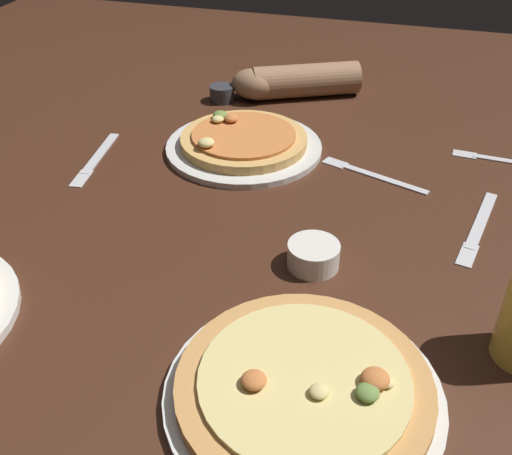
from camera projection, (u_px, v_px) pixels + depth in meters
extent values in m
cube|color=#3D2114|center=(256.00, 246.00, 0.93)|extent=(2.40, 2.40, 0.03)
cylinder|color=silver|center=(303.00, 395.00, 0.67)|extent=(0.32, 0.32, 0.01)
cylinder|color=tan|center=(304.00, 386.00, 0.66)|extent=(0.29, 0.29, 0.02)
cylinder|color=#DBC67A|center=(304.00, 379.00, 0.65)|extent=(0.24, 0.24, 0.01)
ellipsoid|color=olive|center=(368.00, 392.00, 0.62)|extent=(0.03, 0.03, 0.01)
ellipsoid|color=#DBC67A|center=(319.00, 391.00, 0.63)|extent=(0.02, 0.02, 0.01)
ellipsoid|color=#C67038|center=(254.00, 380.00, 0.64)|extent=(0.03, 0.03, 0.01)
ellipsoid|color=#DBC67A|center=(387.00, 382.00, 0.64)|extent=(0.02, 0.02, 0.01)
ellipsoid|color=#C67038|center=(375.00, 378.00, 0.64)|extent=(0.03, 0.03, 0.02)
cylinder|color=silver|center=(244.00, 147.00, 1.16)|extent=(0.30, 0.30, 0.01)
cylinder|color=tan|center=(244.00, 140.00, 1.15)|extent=(0.24, 0.24, 0.02)
cylinder|color=#C67038|center=(244.00, 135.00, 1.14)|extent=(0.20, 0.20, 0.01)
ellipsoid|color=#DBC67A|center=(218.00, 119.00, 1.18)|extent=(0.02, 0.02, 0.01)
ellipsoid|color=#C67038|center=(231.00, 118.00, 1.18)|extent=(0.03, 0.03, 0.01)
ellipsoid|color=olive|center=(220.00, 115.00, 1.19)|extent=(0.03, 0.03, 0.01)
ellipsoid|color=#DBC67A|center=(206.00, 143.00, 1.09)|extent=(0.03, 0.03, 0.02)
cylinder|color=#333338|center=(222.00, 93.00, 1.35)|extent=(0.06, 0.06, 0.04)
cylinder|color=silver|center=(313.00, 255.00, 0.86)|extent=(0.08, 0.08, 0.04)
cube|color=silver|center=(384.00, 178.00, 1.07)|extent=(0.16, 0.07, 0.01)
cube|color=silver|center=(335.00, 162.00, 1.11)|extent=(0.05, 0.04, 0.00)
cube|color=silver|center=(100.00, 152.00, 1.15)|extent=(0.04, 0.16, 0.01)
cube|color=silver|center=(81.00, 178.00, 1.07)|extent=(0.03, 0.06, 0.00)
cube|color=silver|center=(465.00, 154.00, 1.14)|extent=(0.05, 0.03, 0.00)
cube|color=silver|center=(482.00, 219.00, 0.96)|extent=(0.05, 0.18, 0.01)
cube|color=silver|center=(468.00, 254.00, 0.88)|extent=(0.04, 0.06, 0.00)
cylinder|color=#936B4C|center=(306.00, 81.00, 1.36)|extent=(0.25, 0.17, 0.07)
ellipsoid|color=#936B4C|center=(253.00, 84.00, 1.34)|extent=(0.10, 0.08, 0.07)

